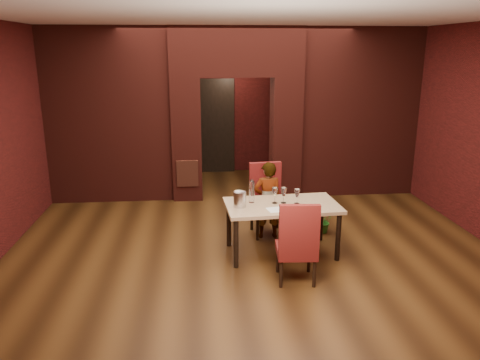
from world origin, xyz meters
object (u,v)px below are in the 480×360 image
Objects in this scene: chair_near at (296,240)px; dining_table at (282,229)px; potted_plant at (323,221)px; wine_bucket at (240,199)px; wine_glass_c at (297,196)px; water_bottle at (252,191)px; wine_glass_b at (284,195)px; person_seated at (268,200)px; chair_far at (268,200)px; wine_glass_a at (275,196)px.

dining_table is at bearing -83.26° from chair_near.
wine_bucket is at bearing -150.82° from potted_plant.
water_bottle reaches higher than wine_glass_c.
wine_glass_b is at bearing 166.58° from wine_glass_c.
person_seated is 0.63m from wine_glass_b.
chair_near is 4.75× the size of wine_glass_b.
dining_table reaches higher than potted_plant.
chair_near is 1.09m from water_bottle.
dining_table is 0.74m from chair_far.
potted_plant is at bearing -176.64° from person_seated.
chair_near is at bearing -81.13° from wine_glass_a.
chair_near is at bearing -90.95° from dining_table.
wine_glass_b is at bearing -2.63° from wine_glass_a.
chair_far is at bearing 99.51° from wine_glass_b.
wine_glass_c is (0.32, -0.60, 0.24)m from person_seated.
potted_plant is at bearing 41.38° from wine_glass_b.
water_bottle is at bearing 161.40° from dining_table.
person_seated is (-0.03, -0.11, 0.04)m from chair_far.
wine_glass_c is at bearing -13.42° from wine_glass_b.
wine_glass_a reaches higher than dining_table.
wine_glass_b is 0.63m from wine_bucket.
wine_glass_a is 1.07× the size of wine_glass_c.
chair_near is at bearing -63.94° from water_bottle.
chair_far is 0.95m from potted_plant.
wine_glass_b is 0.59× the size of potted_plant.
wine_glass_c is (0.29, -0.71, 0.28)m from chair_far.
person_seated is 5.34× the size of wine_glass_b.
chair_far reaches higher than wine_bucket.
water_bottle reaches higher than chair_near.
dining_table is 0.51m from wine_glass_c.
chair_near is 4.97× the size of wine_bucket.
wine_glass_c is at bearing -4.08° from dining_table.
chair_far is 0.73m from wine_glass_a.
chair_near is 4.74× the size of wine_glass_a.
person_seated is at bearing 97.08° from dining_table.
wine_bucket is at bearing 50.15° from person_seated.
chair_far is at bearing 93.34° from dining_table.
chair_near is at bearing -89.33° from wine_glass_b.
wine_glass_c is at bearing -9.07° from wine_glass_a.
person_seated is at bearing 58.43° from water_bottle.
chair_near is 2.81× the size of potted_plant.
chair_near is 0.88m from wine_glass_c.
wine_glass_a is (0.02, -0.55, 0.25)m from person_seated.
wine_bucket is (-0.48, -0.66, 0.24)m from person_seated.
chair_near is (0.12, -1.52, -0.02)m from chair_far.
wine_bucket is at bearing -45.64° from chair_near.
person_seated is at bearing -108.76° from chair_far.
wine_glass_a is (-0.01, -0.67, 0.29)m from chair_far.
water_bottle reaches higher than dining_table.
water_bottle is (-0.41, 0.11, 0.53)m from dining_table.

